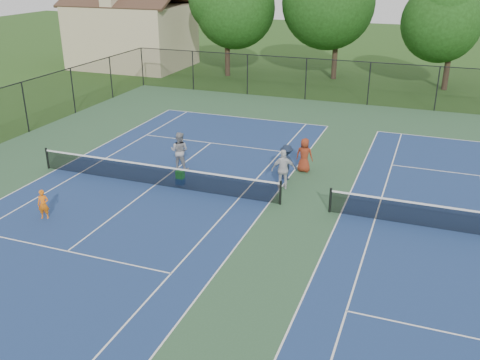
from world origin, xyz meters
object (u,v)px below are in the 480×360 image
at_px(tree_back_a, 227,4).
at_px(tree_back_c, 455,17).
at_px(ball_crate, 180,181).
at_px(child_player, 43,204).
at_px(bystander_a, 283,169).
at_px(bystander_c, 304,155).
at_px(instructor, 180,151).
at_px(clapboard_house, 132,33).
at_px(ball_hopper, 180,174).
at_px(bystander_b, 286,162).

distance_m(tree_back_a, tree_back_c, 18.04).
bearing_deg(ball_crate, child_player, -125.11).
bearing_deg(bystander_a, ball_crate, -8.60).
height_order(bystander_a, bystander_c, bystander_a).
height_order(instructor, bystander_a, instructor).
relative_size(clapboard_house, bystander_c, 6.45).
bearing_deg(ball_hopper, bystander_b, 27.67).
bearing_deg(ball_crate, bystander_b, 27.67).
xyz_separation_m(instructor, bystander_a, (5.40, -0.54, -0.02)).
height_order(tree_back_a, child_player, tree_back_a).
relative_size(bystander_a, bystander_c, 1.10).
relative_size(bystander_b, ball_crate, 4.63).
bearing_deg(bystander_b, child_player, 55.20).
relative_size(tree_back_c, clapboard_house, 0.78).
relative_size(child_player, bystander_a, 0.66).
height_order(child_player, bystander_a, bystander_a).
bearing_deg(tree_back_c, instructor, -117.43).
bearing_deg(child_player, ball_hopper, 31.68).
height_order(child_player, ball_crate, child_player).
relative_size(tree_back_c, ball_crate, 22.91).
bearing_deg(instructor, clapboard_house, -58.38).
xyz_separation_m(bystander_a, bystander_b, (-0.18, 1.10, -0.07)).
height_order(instructor, ball_crate, instructor).
distance_m(clapboard_house, ball_hopper, 29.97).
relative_size(clapboard_house, bystander_a, 5.87).
height_order(clapboard_house, ball_hopper, clapboard_house).
bearing_deg(bystander_c, bystander_a, 80.45).
distance_m(instructor, bystander_a, 5.43).
distance_m(child_player, bystander_b, 10.74).
bearing_deg(ball_hopper, clapboard_house, 124.81).
height_order(tree_back_c, instructor, tree_back_c).
xyz_separation_m(tree_back_c, bystander_a, (-6.42, -23.32, -4.56)).
height_order(tree_back_c, child_player, tree_back_c).
bearing_deg(child_player, tree_back_c, 40.66).
xyz_separation_m(bystander_a, bystander_c, (0.37, 2.36, -0.08)).
bearing_deg(bystander_a, instructor, -29.00).
xyz_separation_m(bystander_c, ball_crate, (-4.90, -3.55, -0.69)).
xyz_separation_m(instructor, bystander_c, (5.77, 1.82, -0.11)).
bearing_deg(bystander_c, tree_back_a, -59.83).
height_order(tree_back_a, tree_back_c, tree_back_a).
relative_size(clapboard_house, ball_crate, 29.48).
xyz_separation_m(clapboard_house, ball_hopper, (17.04, -24.51, -2.60)).
xyz_separation_m(tree_back_a, bystander_c, (11.94, -19.96, -5.20)).
distance_m(tree_back_c, bystander_b, 23.64).
height_order(bystander_b, bystander_c, bystander_b).
height_order(ball_crate, ball_hopper, ball_hopper).
distance_m(tree_back_c, ball_hopper, 27.31).
distance_m(bystander_a, ball_hopper, 4.71).
bearing_deg(tree_back_a, child_player, -82.96).
relative_size(bystander_b, bystander_c, 1.01).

